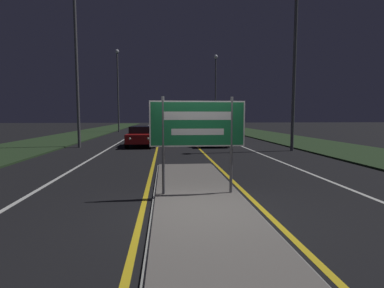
{
  "coord_description": "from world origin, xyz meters",
  "views": [
    {
      "loc": [
        -0.78,
        -5.97,
        1.99
      ],
      "look_at": [
        0.0,
        2.66,
        1.17
      ],
      "focal_mm": 28.0,
      "sensor_mm": 36.0,
      "label": 1
    }
  ],
  "objects_px": {
    "streetlight_left_far": "(118,84)",
    "car_approaching_0": "(142,136)",
    "streetlight_right_far": "(216,82)",
    "car_receding_1": "(198,127)",
    "streetlight_left_near": "(75,31)",
    "car_receding_3": "(200,122)",
    "highway_sign": "(198,127)",
    "car_receding_2": "(209,124)",
    "car_receding_0": "(212,133)",
    "streetlight_right_near": "(295,41)"
  },
  "relations": [
    {
      "from": "highway_sign",
      "to": "streetlight_left_near",
      "type": "bearing_deg",
      "value": 116.9
    },
    {
      "from": "car_receding_3",
      "to": "streetlight_right_far",
      "type": "bearing_deg",
      "value": -87.51
    },
    {
      "from": "highway_sign",
      "to": "streetlight_right_near",
      "type": "height_order",
      "value": "streetlight_right_near"
    },
    {
      "from": "streetlight_right_near",
      "to": "car_receding_2",
      "type": "bearing_deg",
      "value": 91.43
    },
    {
      "from": "car_receding_0",
      "to": "car_receding_2",
      "type": "relative_size",
      "value": 1.0
    },
    {
      "from": "streetlight_left_near",
      "to": "car_receding_1",
      "type": "xyz_separation_m",
      "value": [
        9.0,
        13.6,
        -6.39
      ]
    },
    {
      "from": "car_receding_3",
      "to": "streetlight_left_far",
      "type": "bearing_deg",
      "value": -122.33
    },
    {
      "from": "streetlight_right_far",
      "to": "car_approaching_0",
      "type": "distance_m",
      "value": 24.51
    },
    {
      "from": "streetlight_left_far",
      "to": "car_approaching_0",
      "type": "bearing_deg",
      "value": -76.64
    },
    {
      "from": "car_receding_2",
      "to": "car_approaching_0",
      "type": "xyz_separation_m",
      "value": [
        -8.01,
        -24.31,
        -0.08
      ]
    },
    {
      "from": "highway_sign",
      "to": "car_receding_0",
      "type": "relative_size",
      "value": 0.52
    },
    {
      "from": "car_receding_1",
      "to": "streetlight_right_far",
      "type": "bearing_deg",
      "value": 69.24
    },
    {
      "from": "car_receding_1",
      "to": "highway_sign",
      "type": "bearing_deg",
      "value": -96.35
    },
    {
      "from": "streetlight_left_near",
      "to": "car_approaching_0",
      "type": "bearing_deg",
      "value": 9.37
    },
    {
      "from": "streetlight_right_far",
      "to": "car_receding_3",
      "type": "distance_m",
      "value": 15.27
    },
    {
      "from": "car_receding_1",
      "to": "car_receding_3",
      "type": "distance_m",
      "value": 23.41
    },
    {
      "from": "streetlight_left_far",
      "to": "streetlight_right_far",
      "type": "distance_m",
      "value": 13.69
    },
    {
      "from": "car_receding_3",
      "to": "streetlight_left_near",
      "type": "bearing_deg",
      "value": -107.86
    },
    {
      "from": "streetlight_right_near",
      "to": "car_receding_2",
      "type": "xyz_separation_m",
      "value": [
        -0.69,
        27.84,
        -5.3
      ]
    },
    {
      "from": "streetlight_left_far",
      "to": "car_receding_0",
      "type": "distance_m",
      "value": 19.74
    },
    {
      "from": "highway_sign",
      "to": "streetlight_left_far",
      "type": "xyz_separation_m",
      "value": [
        -6.36,
        29.84,
        4.11
      ]
    },
    {
      "from": "streetlight_left_far",
      "to": "streetlight_right_near",
      "type": "distance_m",
      "value": 24.26
    },
    {
      "from": "car_receding_3",
      "to": "car_approaching_0",
      "type": "xyz_separation_m",
      "value": [
        -8.03,
        -36.2,
        -0.09
      ]
    },
    {
      "from": "highway_sign",
      "to": "car_receding_1",
      "type": "xyz_separation_m",
      "value": [
        2.86,
        25.71,
        -1.0
      ]
    },
    {
      "from": "streetlight_right_near",
      "to": "car_approaching_0",
      "type": "distance_m",
      "value": 10.83
    },
    {
      "from": "car_approaching_0",
      "to": "car_receding_0",
      "type": "bearing_deg",
      "value": 1.78
    },
    {
      "from": "streetlight_left_far",
      "to": "car_receding_3",
      "type": "xyz_separation_m",
      "value": [
        12.09,
        19.1,
        -5.05
      ]
    },
    {
      "from": "streetlight_right_far",
      "to": "car_receding_2",
      "type": "relative_size",
      "value": 2.29
    },
    {
      "from": "car_receding_1",
      "to": "streetlight_left_near",
      "type": "bearing_deg",
      "value": -123.5
    },
    {
      "from": "car_receding_2",
      "to": "car_receding_0",
      "type": "bearing_deg",
      "value": -97.82
    },
    {
      "from": "streetlight_right_far",
      "to": "car_receding_1",
      "type": "relative_size",
      "value": 2.2
    },
    {
      "from": "streetlight_left_near",
      "to": "car_receding_3",
      "type": "bearing_deg",
      "value": 72.14
    },
    {
      "from": "streetlight_right_near",
      "to": "car_receding_1",
      "type": "height_order",
      "value": "streetlight_right_near"
    },
    {
      "from": "streetlight_left_near",
      "to": "streetlight_left_far",
      "type": "bearing_deg",
      "value": 90.71
    },
    {
      "from": "streetlight_right_near",
      "to": "car_receding_1",
      "type": "xyz_separation_m",
      "value": [
        -3.54,
        16.5,
        -5.35
      ]
    },
    {
      "from": "car_receding_2",
      "to": "car_approaching_0",
      "type": "height_order",
      "value": "car_receding_2"
    },
    {
      "from": "streetlight_left_near",
      "to": "car_receding_1",
      "type": "distance_m",
      "value": 17.52
    },
    {
      "from": "streetlight_right_near",
      "to": "streetlight_left_near",
      "type": "bearing_deg",
      "value": 166.99
    },
    {
      "from": "streetlight_left_near",
      "to": "streetlight_right_near",
      "type": "xyz_separation_m",
      "value": [
        12.55,
        -2.9,
        -1.04
      ]
    },
    {
      "from": "streetlight_left_near",
      "to": "car_receding_3",
      "type": "height_order",
      "value": "streetlight_left_near"
    },
    {
      "from": "streetlight_left_near",
      "to": "car_receding_0",
      "type": "distance_m",
      "value": 10.65
    },
    {
      "from": "streetlight_right_far",
      "to": "car_receding_2",
      "type": "distance_m",
      "value": 6.35
    },
    {
      "from": "streetlight_left_near",
      "to": "car_receding_2",
      "type": "xyz_separation_m",
      "value": [
        11.85,
        24.94,
        -6.33
      ]
    },
    {
      "from": "car_receding_0",
      "to": "car_receding_3",
      "type": "bearing_deg",
      "value": 84.72
    },
    {
      "from": "streetlight_right_near",
      "to": "streetlight_right_far",
      "type": "relative_size",
      "value": 0.93
    },
    {
      "from": "highway_sign",
      "to": "car_receding_2",
      "type": "bearing_deg",
      "value": 81.24
    },
    {
      "from": "highway_sign",
      "to": "car_receding_2",
      "type": "relative_size",
      "value": 0.52
    },
    {
      "from": "car_receding_2",
      "to": "car_receding_3",
      "type": "height_order",
      "value": "car_receding_3"
    },
    {
      "from": "streetlight_right_far",
      "to": "car_receding_1",
      "type": "distance_m",
      "value": 11.49
    },
    {
      "from": "streetlight_left_near",
      "to": "car_receding_0",
      "type": "xyz_separation_m",
      "value": [
        8.54,
        0.78,
        -6.32
      ]
    }
  ]
}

